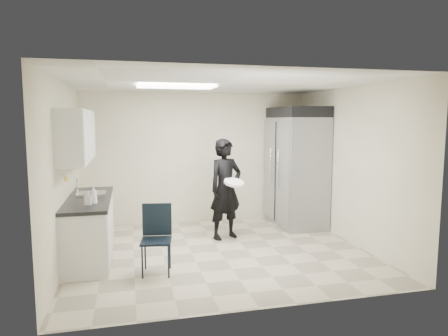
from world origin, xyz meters
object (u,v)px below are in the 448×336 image
object	(u,v)px
lower_counter	(90,229)
man_tuxedo	(226,189)
commercial_fridge	(296,172)
folding_chair	(156,241)

from	to	relation	value
lower_counter	man_tuxedo	world-z (taller)	man_tuxedo
lower_counter	commercial_fridge	bearing A→B (deg)	15.88
lower_counter	commercial_fridge	world-z (taller)	commercial_fridge
man_tuxedo	commercial_fridge	bearing A→B (deg)	-0.35
lower_counter	folding_chair	distance (m)	1.28
commercial_fridge	folding_chair	size ratio (longest dim) A/B	2.34
lower_counter	man_tuxedo	bearing A→B (deg)	12.30
commercial_fridge	folding_chair	distance (m)	3.52
commercial_fridge	man_tuxedo	distance (m)	1.69
folding_chair	man_tuxedo	size ratio (longest dim) A/B	0.52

